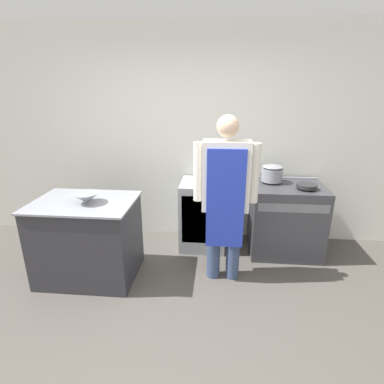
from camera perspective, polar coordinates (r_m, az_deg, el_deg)
name	(u,v)px	position (r m, az deg, el deg)	size (l,w,h in m)	color
ground_plane	(172,360)	(2.60, -3.89, -29.28)	(14.00, 14.00, 0.00)	#4C4742
wall_back	(195,138)	(3.90, 0.61, 10.32)	(8.00, 0.05, 2.70)	silver
prep_counter	(88,239)	(3.40, -19.17, -8.45)	(1.03, 0.76, 0.86)	#2D2D33
stove	(285,219)	(3.85, 17.36, -4.96)	(0.84, 0.65, 0.88)	#38383D
fridge_unit	(203,214)	(3.82, 2.11, -4.26)	(0.56, 0.58, 0.86)	#93999E
person_cook	(225,192)	(2.97, 6.39, 0.08)	(0.64, 0.24, 1.72)	#38476B
mixing_bowl	(86,198)	(3.15, -19.48, -1.10)	(0.26, 0.26, 0.11)	gray
stock_pot	(272,173)	(3.74, 15.01, 3.50)	(0.25, 0.25, 0.20)	gray
saute_pan	(307,186)	(3.63, 21.00, 1.11)	(0.23, 0.23, 0.04)	#262628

